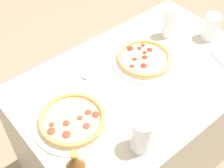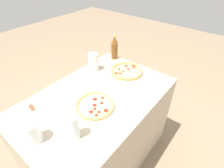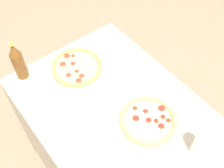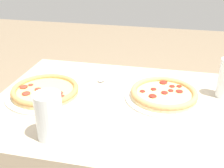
# 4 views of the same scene
# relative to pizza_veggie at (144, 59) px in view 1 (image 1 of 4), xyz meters

# --- Properties ---
(ground_plane) EXTENTS (8.00, 8.00, 0.00)m
(ground_plane) POSITION_rel_pizza_veggie_xyz_m (-0.08, -0.07, -0.76)
(ground_plane) COLOR #847056
(table) EXTENTS (1.14, 0.73, 0.75)m
(table) POSITION_rel_pizza_veggie_xyz_m (-0.08, -0.07, -0.39)
(table) COLOR #B7A88E
(table) RESTS_ON ground_plane
(pizza_veggie) EXTENTS (0.30, 0.30, 0.04)m
(pizza_veggie) POSITION_rel_pizza_veggie_xyz_m (0.00, 0.00, 0.00)
(pizza_veggie) COLOR white
(pizza_veggie) RESTS_ON table
(pizza_salami) EXTENTS (0.32, 0.32, 0.04)m
(pizza_salami) POSITION_rel_pizza_veggie_xyz_m (-0.47, -0.08, -0.00)
(pizza_salami) COLOR silver
(pizza_salami) RESTS_ON table
(glass_red_wine) EXTENTS (0.08, 0.08, 0.13)m
(glass_red_wine) POSITION_rel_pizza_veggie_xyz_m (0.38, -0.08, 0.04)
(glass_red_wine) COLOR white
(glass_red_wine) RESTS_ON table
(glass_orange_juice) EXTENTS (0.08, 0.08, 0.15)m
(glass_orange_juice) POSITION_rel_pizza_veggie_xyz_m (-0.33, -0.33, 0.05)
(glass_orange_juice) COLOR white
(glass_orange_juice) RESTS_ON table
(glass_water) EXTENTS (0.06, 0.06, 0.16)m
(glass_water) POSITION_rel_pizza_veggie_xyz_m (0.23, 0.07, 0.05)
(glass_water) COLOR white
(glass_water) RESTS_ON table
(spoon) EXTENTS (0.09, 0.19, 0.01)m
(spoon) POSITION_rel_pizza_veggie_xyz_m (-0.26, 0.15, -0.01)
(spoon) COLOR silver
(spoon) RESTS_ON table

